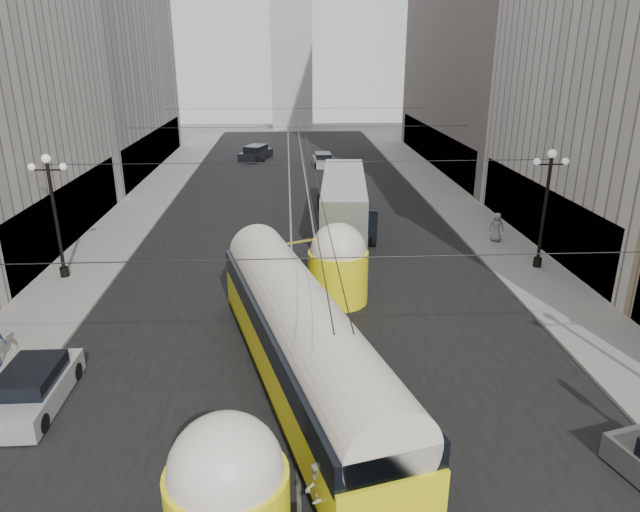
{
  "coord_description": "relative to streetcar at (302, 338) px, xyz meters",
  "views": [
    {
      "loc": [
        -0.88,
        -10.33,
        11.24
      ],
      "look_at": [
        0.41,
        12.31,
        3.06
      ],
      "focal_mm": 32.0,
      "sensor_mm": 36.0,
      "label": 1
    }
  ],
  "objects": [
    {
      "name": "sedan_white_far",
      "position": [
        3.25,
        40.82,
        -1.28
      ],
      "size": [
        1.95,
        4.39,
        1.36
      ],
      "color": "#BDBDBD",
      "rests_on": "ground"
    },
    {
      "name": "rail_left",
      "position": [
        -0.25,
        25.32,
        -1.9
      ],
      "size": [
        0.12,
        85.0,
        0.04
      ],
      "primitive_type": "cube",
      "color": "gray",
      "rests_on": "ground"
    },
    {
      "name": "lamppost_left_mid",
      "position": [
        -12.1,
        10.82,
        1.84
      ],
      "size": [
        1.86,
        0.44,
        6.37
      ],
      "color": "black",
      "rests_on": "sidewalk_left"
    },
    {
      "name": "catenary",
      "position": [
        0.62,
        24.31,
        3.98
      ],
      "size": [
        25.0,
        72.0,
        0.23
      ],
      "color": "black",
      "rests_on": "ground"
    },
    {
      "name": "pedestrian_sidewalk_right",
      "position": [
        12.35,
        15.28,
        -0.85
      ],
      "size": [
        1.02,
        0.83,
        1.79
      ],
      "primitive_type": "imported",
      "rotation": [
        0.0,
        0.0,
        2.74
      ],
      "color": "gray",
      "rests_on": "sidewalk_right"
    },
    {
      "name": "city_bus",
      "position": [
        3.33,
        19.55,
        -0.06
      ],
      "size": [
        4.01,
        13.42,
        3.35
      ],
      "color": "#AEB2B4",
      "rests_on": "ground"
    },
    {
      "name": "sedan_dark_far",
      "position": [
        -3.83,
        45.03,
        -1.19
      ],
      "size": [
        3.67,
        5.33,
        1.56
      ],
      "color": "black",
      "rests_on": "ground"
    },
    {
      "name": "building_left_far",
      "position": [
        -19.49,
        40.82,
        12.41
      ],
      "size": [
        12.6,
        28.6,
        28.6
      ],
      "color": "#999999",
      "rests_on": "ground"
    },
    {
      "name": "sidewalk_left",
      "position": [
        -11.5,
        28.82,
        -1.83
      ],
      "size": [
        4.0,
        72.0,
        0.15
      ],
      "primitive_type": "cube",
      "color": "gray",
      "rests_on": "ground"
    },
    {
      "name": "road",
      "position": [
        0.5,
        25.32,
        -1.9
      ],
      "size": [
        20.0,
        85.0,
        0.02
      ],
      "primitive_type": "cube",
      "color": "black",
      "rests_on": "ground"
    },
    {
      "name": "pedestrian_crossing_b",
      "position": [
        0.2,
        -6.25,
        -0.99
      ],
      "size": [
        0.87,
        1.02,
        1.83
      ],
      "primitive_type": "imported",
      "rotation": [
        0.0,
        0.0,
        -1.79
      ],
      "color": "#B7B7AB",
      "rests_on": "ground"
    },
    {
      "name": "distant_tower",
      "position": [
        0.5,
        72.82,
        13.07
      ],
      "size": [
        6.0,
        6.0,
        31.36
      ],
      "color": "#B2AFA8",
      "rests_on": "ground"
    },
    {
      "name": "streetcar",
      "position": [
        0.0,
        0.0,
        0.0
      ],
      "size": [
        6.56,
        17.26,
        3.89
      ],
      "color": "yellow",
      "rests_on": "ground"
    },
    {
      "name": "sidewalk_right",
      "position": [
        12.5,
        28.82,
        -1.83
      ],
      "size": [
        4.0,
        72.0,
        0.15
      ],
      "primitive_type": "cube",
      "color": "gray",
      "rests_on": "ground"
    },
    {
      "name": "rail_right",
      "position": [
        1.25,
        25.32,
        -1.9
      ],
      "size": [
        0.12,
        85.0,
        0.04
      ],
      "primitive_type": "cube",
      "color": "gray",
      "rests_on": "ground"
    },
    {
      "name": "lamppost_right_mid",
      "position": [
        13.1,
        10.82,
        1.84
      ],
      "size": [
        1.86,
        0.44,
        6.37
      ],
      "color": "black",
      "rests_on": "sidewalk_right"
    },
    {
      "name": "sedan_silver",
      "position": [
        -9.0,
        -0.63,
        -1.26
      ],
      "size": [
        1.88,
        4.5,
        1.42
      ],
      "color": "#BBBCC0",
      "rests_on": "ground"
    }
  ]
}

